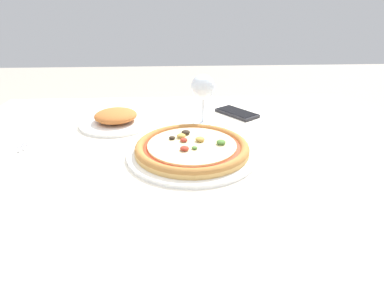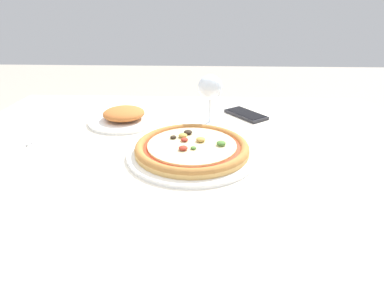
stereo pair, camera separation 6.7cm
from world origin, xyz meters
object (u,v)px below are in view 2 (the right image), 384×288
(pizza_plate, at_px, (192,149))
(wine_glass_far_left, at_px, (210,89))
(side_plate, at_px, (124,116))
(fork, at_px, (19,148))
(dining_table, at_px, (185,180))
(cell_phone, at_px, (246,114))

(pizza_plate, height_order, wine_glass_far_left, wine_glass_far_left)
(pizza_plate, relative_size, side_plate, 1.44)
(fork, bearing_deg, dining_table, 0.19)
(fork, relative_size, side_plate, 0.75)
(wine_glass_far_left, relative_size, cell_phone, 0.97)
(pizza_plate, bearing_deg, dining_table, 139.67)
(fork, height_order, cell_phone, cell_phone)
(side_plate, bearing_deg, dining_table, -45.96)
(fork, bearing_deg, side_plate, 42.95)
(pizza_plate, relative_size, fork, 1.92)
(fork, bearing_deg, wine_glass_far_left, 22.94)
(wine_glass_far_left, bearing_deg, cell_phone, 31.15)
(cell_phone, bearing_deg, side_plate, -169.58)
(wine_glass_far_left, bearing_deg, side_plate, 179.60)
(dining_table, bearing_deg, wine_glass_far_left, 72.66)
(pizza_plate, height_order, fork, pizza_plate)
(dining_table, xyz_separation_m, fork, (-0.43, -0.00, 0.09))
(dining_table, xyz_separation_m, pizza_plate, (0.02, -0.02, 0.10))
(cell_phone, height_order, side_plate, side_plate)
(cell_phone, relative_size, side_plate, 0.70)
(fork, height_order, side_plate, side_plate)
(pizza_plate, bearing_deg, fork, 178.06)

